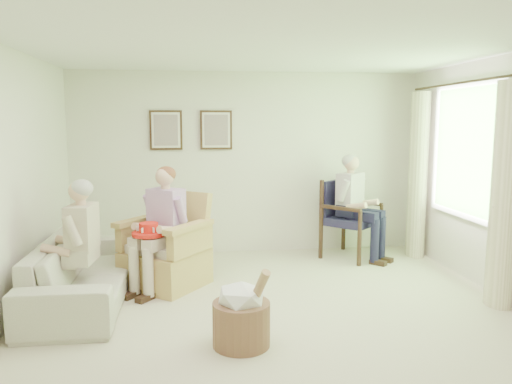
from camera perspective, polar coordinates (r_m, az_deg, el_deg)
floor at (r=4.85m, az=2.76°, el=-14.95°), size 5.50×5.50×0.00m
back_wall at (r=7.22m, az=-0.97°, el=3.30°), size 5.00×0.04×2.60m
front_wall at (r=1.92m, az=17.68°, el=-10.29°), size 5.00×0.04×2.60m
ceiling at (r=4.53m, az=2.99°, el=17.00°), size 5.00×5.50×0.02m
window at (r=6.48m, az=22.94°, el=4.66°), size 0.13×2.50×1.63m
curtain_left at (r=5.62m, az=26.51°, el=-0.42°), size 0.34×0.34×2.30m
curtain_right at (r=7.32m, az=18.01°, el=1.79°), size 0.34×0.34×2.30m
framed_print_left at (r=7.12m, az=-10.25°, el=6.97°), size 0.45×0.05×0.55m
framed_print_right at (r=7.12m, az=-4.58°, el=7.08°), size 0.45×0.05×0.55m
wicker_armchair at (r=5.95m, az=-10.31°, el=-7.23°), size 0.84×0.84×1.08m
wood_armchair at (r=7.19m, az=10.62°, el=-2.59°), size 0.70×0.65×1.07m
sofa at (r=5.66m, az=-19.01°, el=-8.51°), size 2.22×0.87×0.65m
person_wicker at (r=5.70m, az=-10.49°, el=-3.12°), size 0.40×0.63×1.37m
person_dark at (r=6.98m, az=11.12°, el=-0.77°), size 0.40×0.63×1.42m
person_sofa at (r=5.33m, az=-19.74°, el=-4.89°), size 0.42×0.62×1.29m
red_hat at (r=5.59m, az=-12.16°, el=-4.38°), size 0.37×0.37×0.14m
hatbox at (r=4.35m, az=-1.66°, el=-13.75°), size 0.57×0.57×0.72m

